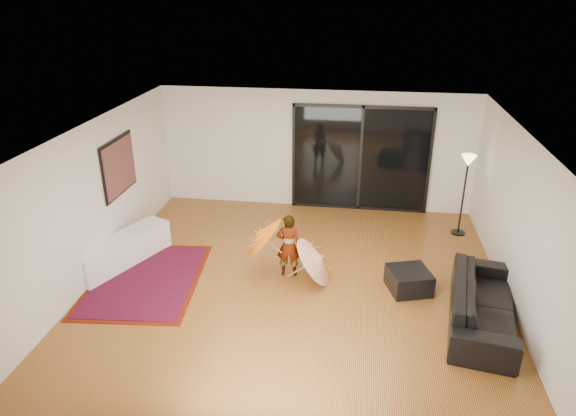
% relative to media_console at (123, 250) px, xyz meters
% --- Properties ---
extents(floor, '(7.00, 7.00, 0.00)m').
position_rel_media_console_xyz_m(floor, '(3.25, -0.29, -0.27)').
color(floor, '#A6742D').
rests_on(floor, ground).
extents(ceiling, '(7.00, 7.00, 0.00)m').
position_rel_media_console_xyz_m(ceiling, '(3.25, -0.29, 2.43)').
color(ceiling, white).
rests_on(ceiling, wall_back).
extents(wall_back, '(7.00, 0.00, 7.00)m').
position_rel_media_console_xyz_m(wall_back, '(3.25, 3.21, 1.08)').
color(wall_back, silver).
rests_on(wall_back, floor).
extents(wall_front, '(7.00, 0.00, 7.00)m').
position_rel_media_console_xyz_m(wall_front, '(3.25, -3.79, 1.08)').
color(wall_front, silver).
rests_on(wall_front, floor).
extents(wall_left, '(0.00, 7.00, 7.00)m').
position_rel_media_console_xyz_m(wall_left, '(-0.25, -0.29, 1.08)').
color(wall_left, silver).
rests_on(wall_left, floor).
extents(wall_right, '(0.00, 7.00, 7.00)m').
position_rel_media_console_xyz_m(wall_right, '(6.75, -0.29, 1.08)').
color(wall_right, silver).
rests_on(wall_right, floor).
extents(sliding_door, '(3.06, 0.07, 2.40)m').
position_rel_media_console_xyz_m(sliding_door, '(4.25, 3.18, 0.93)').
color(sliding_door, black).
rests_on(sliding_door, wall_back).
extents(painting, '(0.04, 1.28, 1.08)m').
position_rel_media_console_xyz_m(painting, '(-0.21, 0.71, 1.38)').
color(painting, black).
rests_on(painting, wall_left).
extents(media_console, '(1.24, 2.00, 0.55)m').
position_rel_media_console_xyz_m(media_console, '(0.00, 0.00, 0.00)').
color(media_console, white).
rests_on(media_console, floor).
extents(speaker, '(0.35, 0.35, 0.31)m').
position_rel_media_console_xyz_m(speaker, '(0.00, 0.08, -0.12)').
color(speaker, '#424244').
rests_on(speaker, floor).
extents(persian_rug, '(2.07, 2.73, 0.02)m').
position_rel_media_console_xyz_m(persian_rug, '(0.62, -0.50, -0.26)').
color(persian_rug, '#611708').
rests_on(persian_rug, floor).
extents(sofa, '(1.31, 2.47, 0.69)m').
position_rel_media_console_xyz_m(sofa, '(6.20, -0.93, 0.07)').
color(sofa, black).
rests_on(sofa, floor).
extents(ottoman, '(0.82, 0.82, 0.37)m').
position_rel_media_console_xyz_m(ottoman, '(5.16, -0.17, -0.09)').
color(ottoman, black).
rests_on(ottoman, floor).
extents(floor_lamp, '(0.29, 0.29, 1.71)m').
position_rel_media_console_xyz_m(floor_lamp, '(6.35, 2.18, 1.07)').
color(floor_lamp, black).
rests_on(floor_lamp, floor).
extents(child, '(0.44, 0.30, 1.16)m').
position_rel_media_console_xyz_m(child, '(3.08, 0.05, 0.31)').
color(child, '#999999').
rests_on(child, floor).
extents(parasol_orange, '(0.70, 0.89, 0.90)m').
position_rel_media_console_xyz_m(parasol_orange, '(2.53, 0.00, 0.46)').
color(parasol_orange, orange).
rests_on(parasol_orange, child).
extents(parasol_white, '(0.70, 0.93, 0.97)m').
position_rel_media_console_xyz_m(parasol_white, '(3.68, -0.10, 0.23)').
color(parasol_white, white).
rests_on(parasol_white, floor).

